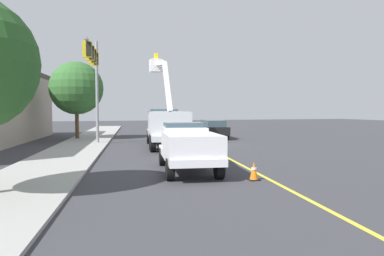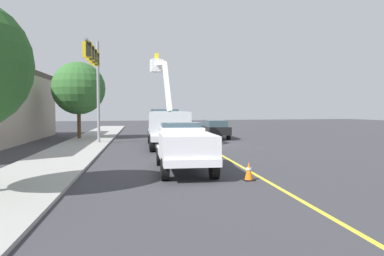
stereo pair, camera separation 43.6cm
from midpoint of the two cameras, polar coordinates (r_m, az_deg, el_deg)
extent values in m
plane|color=#38383D|center=(26.93, 1.32, -2.73)|extent=(120.00, 120.00, 0.00)
cube|color=#9E9E99|center=(26.79, -17.74, -2.77)|extent=(60.01, 10.58, 0.12)
cube|color=yellow|center=(26.93, 1.32, -2.72)|extent=(49.68, 6.00, 0.01)
cube|color=silver|center=(25.51, -4.50, -1.02)|extent=(8.44, 3.44, 0.36)
cube|color=silver|center=(28.08, -4.94, 0.91)|extent=(2.88, 2.64, 1.60)
cube|color=#384C56|center=(28.26, -4.97, 2.35)|extent=(2.04, 2.30, 0.64)
cube|color=silver|center=(24.49, -4.32, 0.50)|extent=(5.50, 3.10, 1.80)
cube|color=white|center=(23.74, -4.47, 6.62)|extent=(1.71, 0.36, 3.35)
cube|color=white|center=(25.79, -5.56, 10.19)|extent=(2.50, 0.40, 0.50)
cube|color=white|center=(26.98, -6.16, 9.78)|extent=(0.90, 0.90, 0.90)
cube|color=yellow|center=(27.06, -6.16, 11.04)|extent=(0.36, 0.24, 0.60)
cylinder|color=black|center=(28.33, -7.23, -1.41)|extent=(1.07, 0.46, 1.04)
cylinder|color=black|center=(28.49, -2.70, -1.36)|extent=(1.07, 0.46, 1.04)
cylinder|color=black|center=(24.00, -6.89, -2.20)|extent=(1.07, 0.46, 1.04)
cylinder|color=black|center=(24.19, -1.55, -2.14)|extent=(1.07, 0.46, 1.04)
cylinder|color=black|center=(22.70, -6.76, -2.50)|extent=(1.07, 0.46, 1.04)
cylinder|color=black|center=(22.90, -1.12, -2.43)|extent=(1.07, 0.46, 1.04)
cube|color=white|center=(15.52, -1.48, -4.16)|extent=(5.81, 2.74, 0.30)
cube|color=white|center=(16.68, -2.05, -1.76)|extent=(2.23, 2.15, 1.10)
cube|color=#384C56|center=(16.84, -2.13, -0.08)|extent=(1.54, 1.91, 0.56)
cube|color=white|center=(14.48, -0.95, -3.08)|extent=(3.58, 2.48, 1.10)
cylinder|color=black|center=(17.29, -5.41, -4.54)|extent=(0.87, 0.40, 0.84)
cylinder|color=black|center=(17.52, 0.79, -4.43)|extent=(0.87, 0.40, 0.84)
cylinder|color=black|center=(13.65, -4.40, -6.55)|extent=(0.87, 0.40, 0.84)
cylinder|color=black|center=(13.93, 3.42, -6.36)|extent=(0.87, 0.40, 0.84)
cube|color=black|center=(32.93, 3.04, -0.31)|extent=(4.99, 2.45, 0.70)
cube|color=#384C56|center=(33.05, 2.99, 0.75)|extent=(3.63, 2.06, 0.60)
cylinder|color=black|center=(31.57, 5.18, -1.28)|extent=(0.70, 0.32, 0.68)
cylinder|color=black|center=(31.20, 2.13, -1.32)|extent=(0.70, 0.32, 0.68)
cylinder|color=black|center=(34.74, 3.85, -0.88)|extent=(0.70, 0.32, 0.68)
cylinder|color=black|center=(34.40, 1.07, -0.92)|extent=(0.70, 0.32, 0.68)
cube|color=black|center=(13.89, 8.86, -8.09)|extent=(0.40, 0.40, 0.04)
cone|color=orange|center=(13.83, 8.87, -6.64)|extent=(0.32, 0.32, 0.67)
cylinder|color=white|center=(13.82, 8.88, -6.36)|extent=(0.20, 0.20, 0.08)
cube|color=black|center=(29.26, -1.09, -2.23)|extent=(0.40, 0.40, 0.04)
cone|color=orange|center=(29.22, -1.09, -1.40)|extent=(0.32, 0.32, 0.81)
cylinder|color=white|center=(29.21, -1.09, -1.24)|extent=(0.20, 0.20, 0.08)
cylinder|color=gray|center=(28.75, -15.22, 5.38)|extent=(0.22, 0.22, 7.86)
cube|color=gray|center=(25.96, -16.06, 12.22)|extent=(6.24, 0.89, 0.16)
cube|color=gold|center=(27.59, -15.60, 10.52)|extent=(0.18, 0.57, 1.00)
cube|color=black|center=(27.58, -15.39, 10.52)|extent=(0.24, 0.34, 0.84)
cube|color=gold|center=(26.22, -15.95, 10.91)|extent=(0.18, 0.57, 1.00)
cube|color=black|center=(26.21, -15.73, 10.92)|extent=(0.24, 0.34, 0.84)
cube|color=gold|center=(24.85, -16.34, 11.35)|extent=(0.18, 0.57, 1.00)
cube|color=black|center=(24.84, -16.11, 11.36)|extent=(0.24, 0.34, 0.84)
cube|color=gold|center=(23.49, -16.77, 11.84)|extent=(0.18, 0.57, 1.00)
cube|color=black|center=(23.47, -16.53, 11.85)|extent=(0.24, 0.34, 0.84)
cylinder|color=brown|center=(33.41, -18.09, 0.74)|extent=(0.32, 0.32, 2.91)
sphere|color=#33662D|center=(33.44, -18.18, 6.02)|extent=(4.65, 4.65, 4.65)
camera|label=1|loc=(0.22, -90.51, -0.03)|focal=33.70mm
camera|label=2|loc=(0.22, 89.49, 0.03)|focal=33.70mm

